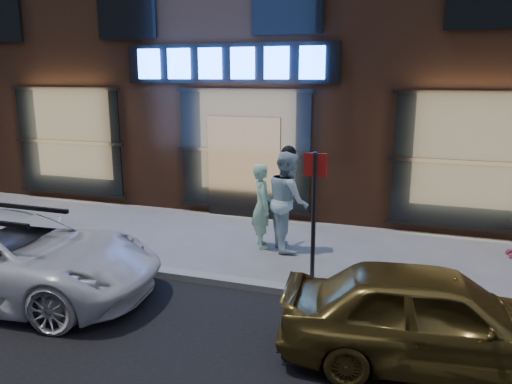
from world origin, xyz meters
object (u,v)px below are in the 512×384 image
(man_cap, at_px, (288,200))
(white_suv, at_px, (10,257))
(sign_post, at_px, (314,208))
(man_bowtie, at_px, (262,206))
(gold_sedan, at_px, (434,318))

(man_cap, height_order, white_suv, man_cap)
(sign_post, bearing_deg, man_bowtie, 126.75)
(man_bowtie, xyz_separation_m, white_suv, (-2.92, -3.41, -0.20))
(man_bowtie, distance_m, gold_sedan, 4.62)
(man_cap, distance_m, gold_sedan, 4.35)
(man_cap, bearing_deg, gold_sedan, -170.38)
(white_suv, bearing_deg, man_cap, -51.79)
(gold_sedan, height_order, sign_post, sign_post)
(man_bowtie, bearing_deg, gold_sedan, -165.48)
(man_bowtie, relative_size, man_cap, 0.86)
(white_suv, bearing_deg, gold_sedan, -96.58)
(man_bowtie, xyz_separation_m, gold_sedan, (3.19, -3.33, -0.23))
(man_bowtie, height_order, man_cap, man_cap)
(gold_sedan, xyz_separation_m, sign_post, (-1.79, 1.64, 0.73))
(white_suv, relative_size, gold_sedan, 1.28)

